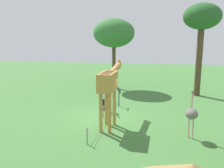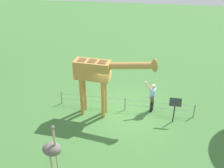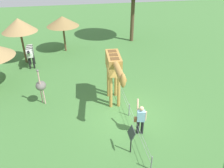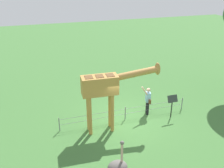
{
  "view_description": "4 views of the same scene",
  "coord_description": "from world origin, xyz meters",
  "px_view_note": "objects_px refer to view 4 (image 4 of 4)",
  "views": [
    {
      "loc": [
        -12.72,
        -2.57,
        4.6
      ],
      "look_at": [
        -0.12,
        -0.43,
        2.07
      ],
      "focal_mm": 37.37,
      "sensor_mm": 36.0,
      "label": 1
    },
    {
      "loc": [
        1.22,
        -10.42,
        7.39
      ],
      "look_at": [
        -0.54,
        -0.74,
        1.96
      ],
      "focal_mm": 38.76,
      "sensor_mm": 36.0,
      "label": 2
    },
    {
      "loc": [
        9.0,
        -2.54,
        7.56
      ],
      "look_at": [
        -0.32,
        -0.76,
        1.88
      ],
      "focal_mm": 35.46,
      "sensor_mm": 36.0,
      "label": 3
    },
    {
      "loc": [
        -4.28,
        -10.68,
        7.24
      ],
      "look_at": [
        -0.68,
        0.29,
        2.11
      ],
      "focal_mm": 40.03,
      "sensor_mm": 36.0,
      "label": 4
    }
  ],
  "objects_px": {
    "visitor": "(148,99)",
    "giraffe": "(107,88)",
    "ostrich": "(118,168)",
    "info_sign": "(172,102)"
  },
  "relations": [
    {
      "from": "ostrich",
      "to": "info_sign",
      "type": "distance_m",
      "value": 6.02
    },
    {
      "from": "giraffe",
      "to": "visitor",
      "type": "height_order",
      "value": "giraffe"
    },
    {
      "from": "ostrich",
      "to": "info_sign",
      "type": "xyz_separation_m",
      "value": [
        4.5,
        4.0,
        -0.23
      ]
    },
    {
      "from": "giraffe",
      "to": "ostrich",
      "type": "relative_size",
      "value": 1.74
    },
    {
      "from": "visitor",
      "to": "info_sign",
      "type": "height_order",
      "value": "visitor"
    },
    {
      "from": "giraffe",
      "to": "info_sign",
      "type": "relative_size",
      "value": 2.97
    },
    {
      "from": "ostrich",
      "to": "info_sign",
      "type": "relative_size",
      "value": 1.7
    },
    {
      "from": "giraffe",
      "to": "visitor",
      "type": "bearing_deg",
      "value": 16.01
    },
    {
      "from": "giraffe",
      "to": "info_sign",
      "type": "bearing_deg",
      "value": 0.04
    },
    {
      "from": "visitor",
      "to": "giraffe",
      "type": "bearing_deg",
      "value": -163.99
    }
  ]
}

